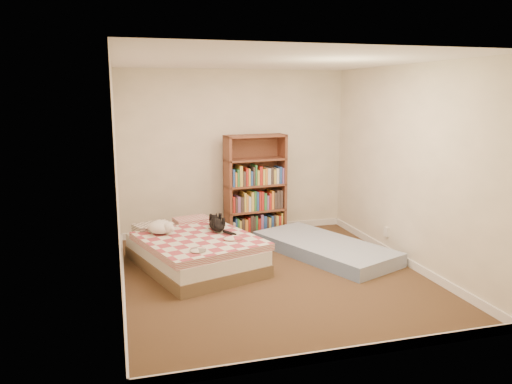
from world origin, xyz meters
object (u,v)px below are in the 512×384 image
object	(u,v)px
floor_mattress	(324,248)
white_dog	(161,227)
black_cat	(217,224)
bookshelf	(255,199)
bed	(194,250)

from	to	relation	value
floor_mattress	white_dog	distance (m)	2.19
black_cat	bookshelf	bearing A→B (deg)	53.77
white_dog	bookshelf	bearing A→B (deg)	39.55
bookshelf	black_cat	world-z (taller)	bookshelf
white_dog	bed	bearing A→B (deg)	-16.78
white_dog	black_cat	bearing A→B (deg)	5.34
bookshelf	bed	bearing A→B (deg)	-139.68
floor_mattress	black_cat	xyz separation A→B (m)	(-1.44, 0.17, 0.40)
bed	bookshelf	world-z (taller)	bookshelf
floor_mattress	white_dog	world-z (taller)	white_dog
bookshelf	black_cat	xyz separation A→B (m)	(-0.80, -1.03, -0.08)
black_cat	white_dog	xyz separation A→B (m)	(-0.70, -0.00, 0.01)
black_cat	bed	bearing A→B (deg)	-152.01
bookshelf	white_dog	bearing A→B (deg)	-151.93
bed	bookshelf	xyz separation A→B (m)	(1.12, 1.19, 0.35)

